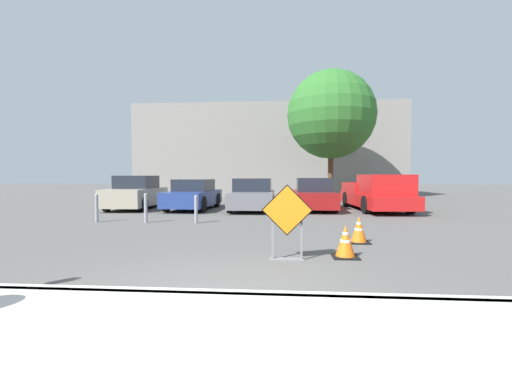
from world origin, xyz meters
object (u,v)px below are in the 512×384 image
at_px(parked_car_nearest, 136,193).
at_px(parked_car_second, 193,195).
at_px(traffic_cone_nearest, 345,242).
at_px(parked_car_fourth, 314,195).
at_px(bollard_second, 146,207).
at_px(road_closed_sign, 287,218).
at_px(bollard_nearest, 196,208).
at_px(parked_car_third, 253,195).
at_px(bollard_third, 97,207).
at_px(traffic_cone_second, 359,230).
at_px(pickup_truck, 378,194).

distance_m(parked_car_nearest, parked_car_second, 2.79).
distance_m(traffic_cone_nearest, parked_car_fourth, 9.41).
relative_size(traffic_cone_nearest, bollard_second, 0.64).
distance_m(road_closed_sign, bollard_nearest, 5.54).
bearing_deg(bollard_second, bollard_nearest, 0.00).
distance_m(parked_car_third, bollard_third, 6.57).
xyz_separation_m(parked_car_second, parked_car_fourth, (5.57, 0.43, 0.01)).
bearing_deg(road_closed_sign, traffic_cone_second, 46.53).
height_order(parked_car_second, bollard_nearest, parked_car_second).
bearing_deg(road_closed_sign, traffic_cone_nearest, 15.81).
bearing_deg(bollard_nearest, parked_car_third, 71.20).
xyz_separation_m(road_closed_sign, parked_car_second, (-4.20, 9.28, -0.13)).
height_order(traffic_cone_second, pickup_truck, pickup_truck).
bearing_deg(parked_car_second, traffic_cone_nearest, 123.90).
height_order(bollard_second, bollard_third, bollard_second).
relative_size(pickup_truck, bollard_third, 5.83).
distance_m(pickup_truck, bollard_second, 9.90).
relative_size(road_closed_sign, bollard_nearest, 1.52).
distance_m(traffic_cone_second, bollard_third, 8.52).
relative_size(traffic_cone_nearest, pickup_truck, 0.11).
height_order(traffic_cone_nearest, bollard_second, bollard_second).
height_order(parked_car_third, pickup_truck, pickup_truck).
xyz_separation_m(parked_car_third, bollard_second, (-3.19, -4.39, -0.14)).
relative_size(traffic_cone_nearest, bollard_third, 0.66).
xyz_separation_m(parked_car_second, bollard_nearest, (1.29, -4.58, -0.16)).
relative_size(parked_car_second, parked_car_third, 1.02).
bearing_deg(pickup_truck, traffic_cone_second, 68.56).
bearing_deg(road_closed_sign, bollard_nearest, 121.75).
xyz_separation_m(traffic_cone_second, bollard_third, (-8.00, 2.92, 0.20)).
height_order(traffic_cone_nearest, parked_car_nearest, parked_car_nearest).
distance_m(road_closed_sign, pickup_truck, 10.18).
distance_m(parked_car_third, bollard_nearest, 4.64).
bearing_deg(parked_car_third, bollard_third, 41.48).
height_order(parked_car_nearest, parked_car_third, parked_car_nearest).
xyz_separation_m(parked_car_fourth, bollard_second, (-5.97, -5.01, -0.15)).
bearing_deg(pickup_truck, parked_car_second, -3.16).
xyz_separation_m(traffic_cone_nearest, parked_car_nearest, (-8.11, 9.09, 0.41)).
distance_m(traffic_cone_nearest, parked_car_nearest, 12.18).
bearing_deg(pickup_truck, traffic_cone_nearest, 68.04).
xyz_separation_m(parked_car_nearest, parked_car_fourth, (8.35, 0.31, -0.05)).
height_order(parked_car_third, parked_car_fourth, parked_car_fourth).
xyz_separation_m(parked_car_nearest, parked_car_second, (2.79, -0.12, -0.06)).
xyz_separation_m(parked_car_third, pickup_truck, (5.59, 0.20, 0.06)).
relative_size(traffic_cone_second, bollard_nearest, 0.67).
distance_m(road_closed_sign, parked_car_second, 10.19).
distance_m(road_closed_sign, traffic_cone_nearest, 1.26).
bearing_deg(road_closed_sign, parked_car_second, 114.35).
xyz_separation_m(parked_car_fourth, pickup_truck, (2.80, -0.43, 0.06)).
bearing_deg(pickup_truck, bollard_nearest, 29.71).
xyz_separation_m(traffic_cone_nearest, bollard_nearest, (-4.03, 4.39, 0.18)).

